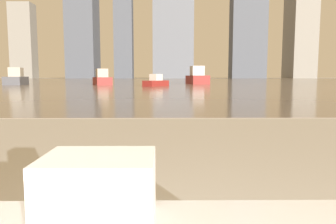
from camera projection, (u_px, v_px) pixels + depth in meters
The scene contains 9 objects.
towel_stack at pixel (99, 190), 0.75m from camera, with size 0.25×0.21×0.16m.
harbor_water at pixel (164, 81), 61.60m from camera, with size 180.00×110.00×0.01m.
harbor_boat_2 at pixel (102, 79), 33.06m from camera, with size 2.70×4.48×1.59m.
harbor_boat_3 at pixel (156, 82), 28.00m from camera, with size 2.25×2.87×1.04m.
harbor_boat_4 at pixel (16, 79), 33.00m from camera, with size 2.49×4.79×1.71m.
harbor_boat_5 at pixel (197, 78), 36.45m from camera, with size 2.26×5.39×1.97m.
skyline_tower_0 at pixel (23, 41), 115.31m from camera, with size 7.74×6.04×26.03m.
skyline_tower_3 at pixel (173, 10), 114.65m from camera, with size 13.98×10.74×47.82m.
skyline_tower_5 at pixel (300, 34), 116.00m from camera, with size 8.32×11.64×31.63m.
Camera 1 is at (0.11, 0.12, 0.90)m, focal length 35.00 mm.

